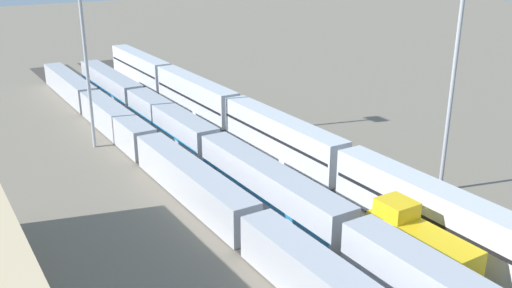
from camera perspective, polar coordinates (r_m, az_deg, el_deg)
The scene contains 12 objects.
ground_plane at distance 69.18m, azimuth -1.04°, elevation -1.96°, with size 400.00×400.00×0.00m, color #756B5B.
track_bed_0 at distance 74.42m, azimuth 5.59°, elevation -0.39°, with size 140.00×2.80×0.12m, color #4C443D.
track_bed_1 at distance 71.66m, azimuth 2.40°, elevation -1.13°, with size 140.00×2.80×0.12m, color #3D3833.
track_bed_2 at distance 69.16m, azimuth -1.04°, elevation -1.91°, with size 140.00×2.80×0.12m, color #3D3833.
track_bed_3 at distance 66.94m, azimuth -4.72°, elevation -2.74°, with size 140.00×2.80×0.12m, color #3D3833.
track_bed_4 at distance 65.02m, azimuth -8.64°, elevation -3.61°, with size 140.00×2.80×0.12m, color #3D3833.
train_on_track_2 at distance 48.90m, azimuth 16.02°, elevation -9.80°, with size 10.00×3.00×5.00m.
train_on_track_1 at distance 70.64m, azimuth 2.51°, elevation 0.76°, with size 119.80×3.06×5.00m.
train_on_track_3 at distance 65.37m, azimuth -4.48°, elevation -0.90°, with size 95.60×3.06×5.00m.
train_on_track_4 at distance 60.52m, azimuth -7.07°, elevation -3.29°, with size 114.80×3.00×4.40m.
light_mast_0 at distance 60.56m, azimuth 19.61°, elevation 9.53°, with size 2.80×0.70×24.82m.
light_mast_1 at distance 73.69m, azimuth -17.18°, elevation 12.47°, with size 2.80×0.70×27.18m.
Camera 1 is at (-55.23, 32.75, 25.75)m, focal length 39.76 mm.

